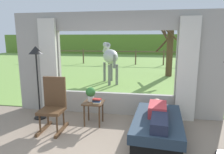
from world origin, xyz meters
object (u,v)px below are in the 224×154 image
(side_table, at_px, (94,106))
(book_stack, at_px, (97,101))
(reclining_person, at_px, (158,113))
(potted_plant, at_px, (91,93))
(floor_lamp_left, at_px, (36,61))
(horse, at_px, (110,57))
(recliner_sofa, at_px, (157,127))
(pasture_tree, at_px, (169,50))
(rocking_chair, at_px, (53,104))

(side_table, bearing_deg, book_stack, -34.80)
(reclining_person, xyz_separation_m, side_table, (-1.39, 0.47, -0.10))
(potted_plant, bearing_deg, floor_lamp_left, 177.73)
(book_stack, height_order, horse, horse)
(recliner_sofa, bearing_deg, floor_lamp_left, 173.77)
(recliner_sofa, distance_m, horse, 5.14)
(pasture_tree, bearing_deg, book_stack, -108.78)
(recliner_sofa, relative_size, book_stack, 8.92)
(floor_lamp_left, distance_m, horse, 4.31)
(rocking_chair, relative_size, side_table, 2.15)
(rocking_chair, distance_m, pasture_tree, 7.39)
(recliner_sofa, distance_m, reclining_person, 0.31)
(rocking_chair, distance_m, potted_plant, 0.84)
(recliner_sofa, height_order, side_table, side_table)
(side_table, xyz_separation_m, floor_lamp_left, (-1.38, 0.11, 0.98))
(reclining_person, bearing_deg, rocking_chair, -177.81)
(rocking_chair, distance_m, floor_lamp_left, 1.16)
(rocking_chair, relative_size, potted_plant, 3.50)
(potted_plant, bearing_deg, pasture_tree, 69.48)
(potted_plant, height_order, book_stack, potted_plant)
(recliner_sofa, height_order, reclining_person, reclining_person)
(recliner_sofa, relative_size, rocking_chair, 1.58)
(book_stack, bearing_deg, floor_lamp_left, 173.21)
(floor_lamp_left, bearing_deg, horse, 76.87)
(rocking_chair, relative_size, floor_lamp_left, 0.64)
(rocking_chair, height_order, pasture_tree, pasture_tree)
(side_table, bearing_deg, pasture_tree, 70.30)
(reclining_person, relative_size, floor_lamp_left, 0.82)
(side_table, relative_size, pasture_tree, 0.17)
(pasture_tree, bearing_deg, floor_lamp_left, -120.42)
(recliner_sofa, xyz_separation_m, floor_lamp_left, (-2.77, 0.53, 1.19))
(rocking_chair, xyz_separation_m, horse, (0.37, 4.68, 0.61))
(potted_plant, distance_m, horse, 4.28)
(floor_lamp_left, bearing_deg, pasture_tree, 59.58)
(potted_plant, relative_size, pasture_tree, 0.11)
(side_table, bearing_deg, recliner_sofa, -16.94)
(rocking_chair, relative_size, book_stack, 5.65)
(rocking_chair, bearing_deg, side_table, 23.97)
(horse, height_order, pasture_tree, pasture_tree)
(floor_lamp_left, xyz_separation_m, horse, (0.98, 4.19, -0.25))
(side_table, xyz_separation_m, pasture_tree, (2.26, 6.31, 0.93))
(horse, relative_size, pasture_tree, 0.59)
(rocking_chair, bearing_deg, book_stack, 17.88)
(side_table, relative_size, book_stack, 2.62)
(reclining_person, bearing_deg, horse, 115.20)
(recliner_sofa, bearing_deg, side_table, 167.74)
(side_table, height_order, book_stack, book_stack)
(side_table, distance_m, potted_plant, 0.29)
(reclining_person, bearing_deg, book_stack, 167.17)
(recliner_sofa, bearing_deg, potted_plant, 166.48)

